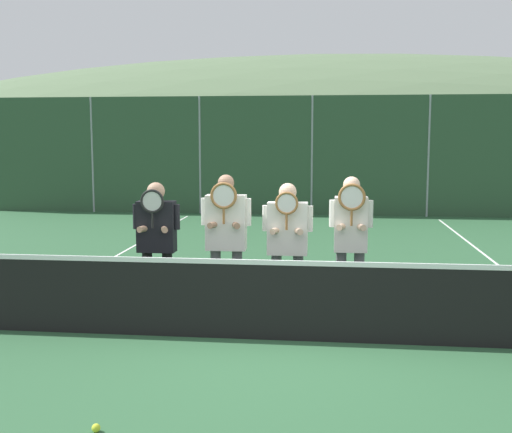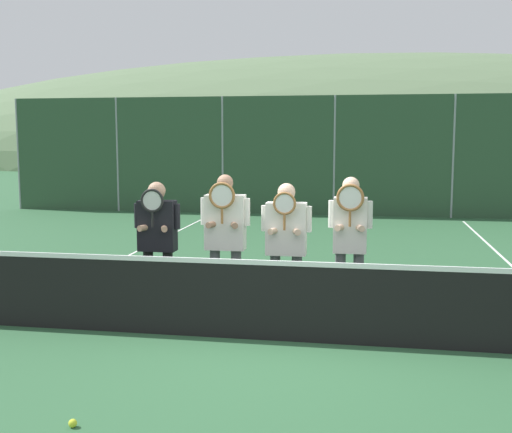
# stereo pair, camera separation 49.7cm
# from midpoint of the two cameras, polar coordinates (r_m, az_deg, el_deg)

# --- Properties ---
(ground_plane) EXTENTS (120.00, 120.00, 0.00)m
(ground_plane) POSITION_cam_midpoint_polar(r_m,az_deg,el_deg) (7.38, 0.25, -10.95)
(ground_plane) COLOR #2D5B38
(hill_distant) EXTENTS (98.60, 54.78, 19.17)m
(hill_distant) POSITION_cam_midpoint_polar(r_m,az_deg,el_deg) (63.32, 5.90, 5.03)
(hill_distant) COLOR #5B7551
(hill_distant) RESTS_ON ground_plane
(clubhouse_building) EXTENTS (14.39, 5.50, 3.37)m
(clubhouse_building) POSITION_cam_midpoint_polar(r_m,az_deg,el_deg) (27.28, 9.18, 5.82)
(clubhouse_building) COLOR beige
(clubhouse_building) RESTS_ON ground_plane
(fence_back) EXTENTS (19.90, 0.06, 3.46)m
(fence_back) POSITION_cam_midpoint_polar(r_m,az_deg,el_deg) (18.72, 4.23, 5.40)
(fence_back) COLOR gray
(fence_back) RESTS_ON ground_plane
(tennis_net) EXTENTS (9.55, 0.09, 1.02)m
(tennis_net) POSITION_cam_midpoint_polar(r_m,az_deg,el_deg) (7.25, 0.25, -7.37)
(tennis_net) COLOR gray
(tennis_net) RESTS_ON ground_plane
(court_line_left_sideline) EXTENTS (0.05, 16.00, 0.01)m
(court_line_left_sideline) POSITION_cam_midpoint_polar(r_m,az_deg,el_deg) (11.11, -16.53, -5.05)
(court_line_left_sideline) COLOR white
(court_line_left_sideline) RESTS_ON ground_plane
(player_leftmost) EXTENTS (0.61, 0.34, 1.72)m
(player_leftmost) POSITION_cam_midpoint_polar(r_m,az_deg,el_deg) (8.31, -10.54, -1.67)
(player_leftmost) COLOR black
(player_leftmost) RESTS_ON ground_plane
(player_center_left) EXTENTS (0.63, 0.34, 1.82)m
(player_center_left) POSITION_cam_midpoint_polar(r_m,az_deg,el_deg) (8.06, -4.44, -1.48)
(player_center_left) COLOR #56565B
(player_center_left) RESTS_ON ground_plane
(player_center_right) EXTENTS (0.63, 0.34, 1.72)m
(player_center_right) POSITION_cam_midpoint_polar(r_m,az_deg,el_deg) (7.99, 1.03, -1.93)
(player_center_right) COLOR #56565B
(player_center_right) RESTS_ON ground_plane
(player_rightmost) EXTENTS (0.54, 0.34, 1.80)m
(player_rightmost) POSITION_cam_midpoint_polar(r_m,az_deg,el_deg) (8.02, 6.67, -1.71)
(player_rightmost) COLOR #56565B
(player_rightmost) RESTS_ON ground_plane
(car_far_left) EXTENTS (4.38, 2.02, 1.68)m
(car_far_left) POSITION_cam_midpoint_polar(r_m,az_deg,el_deg) (22.16, -9.72, 3.35)
(car_far_left) COLOR navy
(car_far_left) RESTS_ON ground_plane
(car_left_of_center) EXTENTS (4.31, 2.08, 1.69)m
(car_left_of_center) POSITION_cam_midpoint_polar(r_m,az_deg,el_deg) (21.57, 3.86, 3.34)
(car_left_of_center) COLOR black
(car_left_of_center) RESTS_ON ground_plane
(car_center) EXTENTS (4.09, 1.95, 1.67)m
(car_center) POSITION_cam_midpoint_polar(r_m,az_deg,el_deg) (22.12, 17.07, 3.11)
(car_center) COLOR silver
(car_center) RESTS_ON ground_plane
(tennis_ball_on_court) EXTENTS (0.07, 0.07, 0.07)m
(tennis_ball_on_court) POSITION_cam_midpoint_polar(r_m,az_deg,el_deg) (5.46, -16.71, -17.59)
(tennis_ball_on_court) COLOR #CCDB33
(tennis_ball_on_court) RESTS_ON ground_plane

